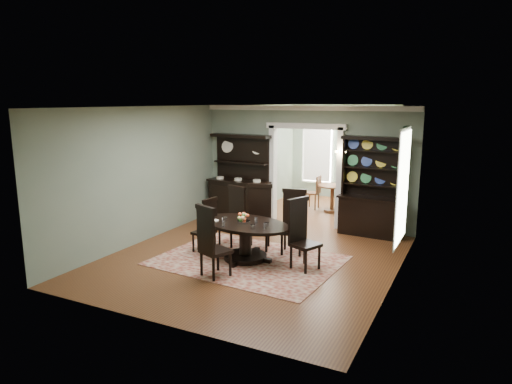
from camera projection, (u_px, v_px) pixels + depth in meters
room at (253, 181)px, 8.88m from camera, size 5.51×6.01×3.01m
parlor at (335, 155)px, 13.72m from camera, size 3.51×3.50×3.01m
doorway_trim at (306, 161)px, 11.47m from camera, size 2.08×0.25×2.57m
right_window at (403, 184)px, 8.49m from camera, size 0.15×1.47×2.12m
wall_sconce at (341, 153)px, 10.87m from camera, size 0.27×0.21×0.21m
rug at (248, 260)px, 9.05m from camera, size 3.63×2.79×0.01m
dining_table at (245, 234)px, 9.03m from camera, size 2.12×2.09×0.76m
centerpiece at (244, 220)px, 8.95m from camera, size 1.26×0.81×0.21m
chair_far_left at (234, 214)px, 10.01m from camera, size 0.57×0.56×1.29m
chair_far_mid at (259, 215)px, 9.73m from camera, size 0.64×0.62×1.38m
chair_far_right at (293, 219)px, 9.46m from camera, size 0.58×0.56×1.33m
chair_end_left at (207, 224)px, 9.44m from camera, size 0.45×0.47×1.16m
chair_end_right at (301, 232)px, 8.55m from camera, size 0.62×0.64×1.34m
chair_near at (210, 240)px, 8.05m from camera, size 0.63×0.62×1.34m
sideboard at (240, 190)px, 12.17m from camera, size 1.75×0.72×2.25m
welsh_dresser at (371, 200)px, 10.65m from camera, size 1.51×0.63×2.32m
parlor_table at (332, 194)px, 12.98m from camera, size 0.83×0.83×0.77m
parlor_chair_left at (315, 191)px, 13.30m from camera, size 0.41×0.41×0.97m
parlor_chair_right at (342, 195)px, 12.83m from camera, size 0.40×0.39×0.93m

